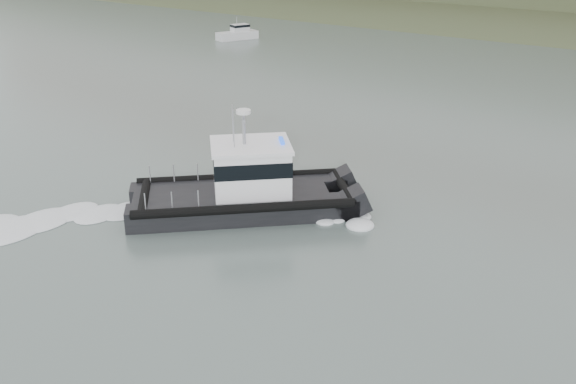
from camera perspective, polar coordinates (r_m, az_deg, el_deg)
name	(u,v)px	position (r m, az deg, el deg)	size (l,w,h in m)	color
ground	(133,300)	(28.32, -13.61, -9.29)	(400.00, 400.00, 0.00)	#4E5D58
patrol_boat	(245,185)	(35.05, -3.87, 0.58)	(11.93, 11.69, 5.95)	black
motorboat	(238,33)	(89.41, -4.47, 13.87)	(3.86, 5.93, 3.10)	silver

